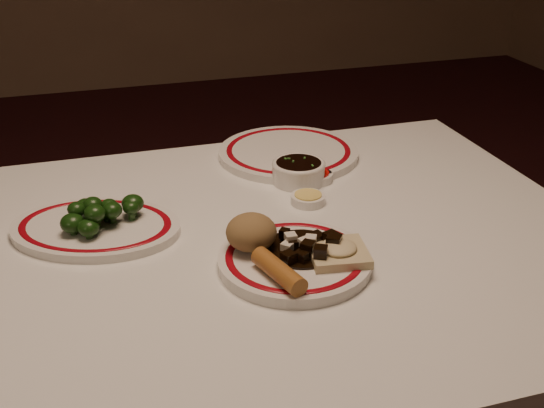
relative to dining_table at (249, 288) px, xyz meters
The scene contains 12 objects.
dining_table is the anchor object (origin of this frame).
main_plate 0.15m from the dining_table, 62.76° to the right, with size 0.29×0.29×0.02m.
rice_mound 0.15m from the dining_table, 99.99° to the right, with size 0.08×0.08×0.06m, color olive.
spring_roll 0.20m from the dining_table, 88.40° to the right, with size 0.03×0.03×0.11m, color #A56728.
fried_wonton 0.20m from the dining_table, 46.64° to the right, with size 0.10×0.10×0.02m.
stirfry_heap 0.17m from the dining_table, 51.37° to the right, with size 0.12×0.12×0.03m.
broccoli_plate 0.28m from the dining_table, 156.05° to the left, with size 0.35×0.33×0.02m.
broccoli_pile 0.29m from the dining_table, 155.91° to the left, with size 0.14×0.10×0.05m.
soy_bowl 0.28m from the dining_table, 52.09° to the left, with size 0.10×0.10×0.04m.
sweet_sour_dish 0.29m from the dining_table, 45.50° to the left, with size 0.06×0.06×0.02m.
mustard_dish 0.20m from the dining_table, 36.75° to the left, with size 0.06×0.06×0.02m.
far_plate 0.39m from the dining_table, 61.69° to the left, with size 0.37×0.37×0.02m.
Camera 1 is at (-0.25, -0.95, 1.31)m, focal length 45.00 mm.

